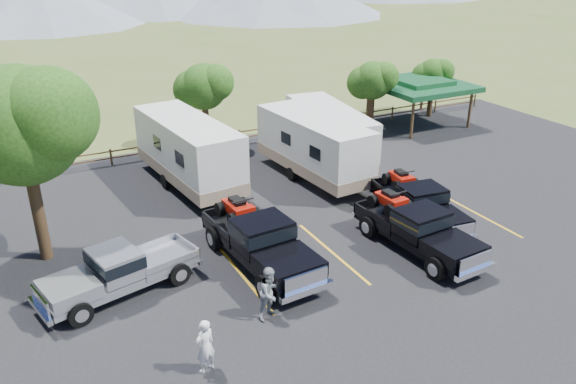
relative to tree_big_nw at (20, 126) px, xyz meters
name	(u,v)px	position (x,y,z in m)	size (l,w,h in m)	color
ground	(435,289)	(12.55, -9.03, -5.60)	(320.00, 320.00, 0.00)	#455825
asphalt_lot	(386,252)	(12.55, -6.03, -5.58)	(44.00, 34.00, 0.04)	black
stall_lines	(372,241)	(12.55, -5.03, -5.55)	(12.12, 5.50, 0.01)	gold
tree_big_nw	(20,126)	(0.00, 0.00, 0.00)	(5.54, 5.18, 7.84)	#312413
tree_ne_a	(372,81)	(21.52, 7.99, -2.11)	(3.11, 2.92, 4.76)	#312413
tree_ne_b	(433,74)	(27.52, 8.99, -2.47)	(2.77, 2.59, 4.27)	#312413
tree_north	(203,87)	(10.52, 9.99, -1.76)	(3.46, 3.24, 5.25)	#312413
rail_fence	(268,131)	(14.55, 9.47, -4.99)	(36.12, 0.12, 1.00)	brown
pavilion	(420,85)	(25.55, 7.97, -2.81)	(6.20, 6.20, 3.22)	brown
rig_left	(259,239)	(7.52, -4.44, -4.47)	(2.77, 6.90, 2.26)	black
rig_center	(416,227)	(13.75, -6.36, -4.55)	(2.54, 6.40, 2.10)	black
rig_right	(418,202)	(15.49, -4.36, -4.59)	(2.70, 6.19, 2.00)	black
trailer_left	(188,152)	(7.63, 4.51, -3.70)	(3.49, 10.28, 3.56)	silver
trailer_center	(313,147)	(13.89, 2.43, -3.80)	(3.14, 9.72, 3.36)	silver
trailer_right	(329,135)	(15.73, 3.83, -3.83)	(3.41, 9.57, 3.31)	silver
pickup_silver	(120,270)	(2.24, -3.97, -4.64)	(6.15, 3.22, 1.76)	#9FA1A8
person_a	(205,346)	(3.54, -9.31, -4.66)	(0.66, 0.43, 1.80)	white
person_b	(270,293)	(6.40, -7.78, -4.61)	(0.92, 0.72, 1.90)	gray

